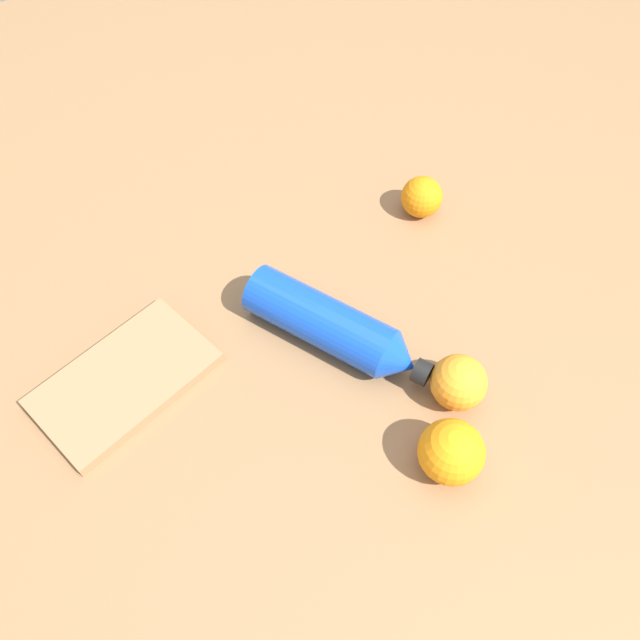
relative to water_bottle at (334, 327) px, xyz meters
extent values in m
plane|color=olive|center=(-0.01, 0.01, -0.04)|extent=(2.40, 2.40, 0.00)
cylinder|color=blue|center=(0.01, -0.02, 0.00)|extent=(0.17, 0.23, 0.07)
cone|color=blue|center=(-0.05, 0.09, 0.00)|extent=(0.08, 0.07, 0.07)
cylinder|color=black|center=(-0.07, 0.12, 0.00)|extent=(0.04, 0.04, 0.03)
sphere|color=orange|center=(-0.26, -0.16, 0.00)|extent=(0.07, 0.07, 0.07)
sphere|color=orange|center=(-0.03, 0.24, 0.00)|extent=(0.08, 0.08, 0.08)
sphere|color=orange|center=(-0.10, 0.16, 0.00)|extent=(0.08, 0.08, 0.08)
cube|color=#99724C|center=(0.29, -0.08, -0.03)|extent=(0.27, 0.21, 0.02)
camera|label=1|loc=(0.26, 0.42, 0.73)|focal=35.16mm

